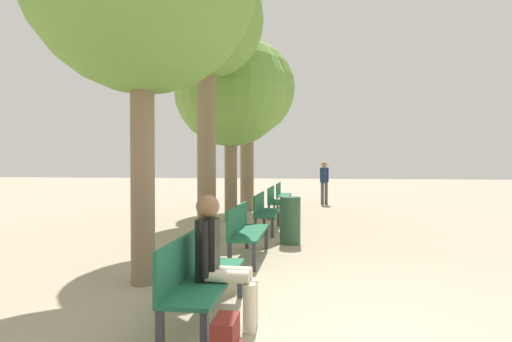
% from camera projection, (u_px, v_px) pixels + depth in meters
% --- Properties ---
extents(ground_plane, '(80.00, 80.00, 0.00)m').
position_uv_depth(ground_plane, '(353.00, 337.00, 3.67)').
color(ground_plane, tan).
extents(bench_row_0, '(0.46, 1.68, 0.89)m').
position_uv_depth(bench_row_0, '(199.00, 271.00, 3.99)').
color(bench_row_0, '#1E6042').
rests_on(bench_row_0, ground_plane).
extents(bench_row_1, '(0.46, 1.68, 0.89)m').
position_uv_depth(bench_row_1, '(245.00, 228.00, 6.72)').
color(bench_row_1, '#1E6042').
rests_on(bench_row_1, ground_plane).
extents(bench_row_2, '(0.46, 1.68, 0.89)m').
position_uv_depth(bench_row_2, '(264.00, 209.00, 9.45)').
color(bench_row_2, '#1E6042').
rests_on(bench_row_2, ground_plane).
extents(bench_row_3, '(0.46, 1.68, 0.89)m').
position_uv_depth(bench_row_3, '(275.00, 199.00, 12.18)').
color(bench_row_3, '#1E6042').
rests_on(bench_row_3, ground_plane).
extents(bench_row_4, '(0.46, 1.68, 0.89)m').
position_uv_depth(bench_row_4, '(282.00, 193.00, 14.90)').
color(bench_row_4, '#1E6042').
rests_on(bench_row_4, ground_plane).
extents(tree_row_1, '(2.44, 2.44, 5.87)m').
position_uv_depth(tree_row_1, '(206.00, 25.00, 8.42)').
color(tree_row_1, '#7A664C').
rests_on(tree_row_1, ground_plane).
extents(tree_row_2, '(3.10, 3.10, 5.18)m').
position_uv_depth(tree_row_2, '(231.00, 91.00, 10.98)').
color(tree_row_2, '#7A664C').
rests_on(tree_row_2, ground_plane).
extents(tree_row_3, '(3.29, 3.29, 5.84)m').
position_uv_depth(tree_row_3, '(247.00, 90.00, 13.71)').
color(tree_row_3, '#7A664C').
rests_on(tree_row_3, ground_plane).
extents(person_seated, '(0.60, 0.34, 1.30)m').
position_uv_depth(person_seated, '(220.00, 257.00, 3.88)').
color(person_seated, beige).
rests_on(person_seated, ground_plane).
extents(pedestrian_near, '(0.34, 0.30, 1.70)m').
position_uv_depth(pedestrian_near, '(324.00, 180.00, 15.68)').
color(pedestrian_near, '#4C4C4C').
rests_on(pedestrian_near, ground_plane).
extents(trash_bin, '(0.41, 0.41, 0.94)m').
position_uv_depth(trash_bin, '(290.00, 220.00, 7.97)').
color(trash_bin, '#2D5138').
rests_on(trash_bin, ground_plane).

